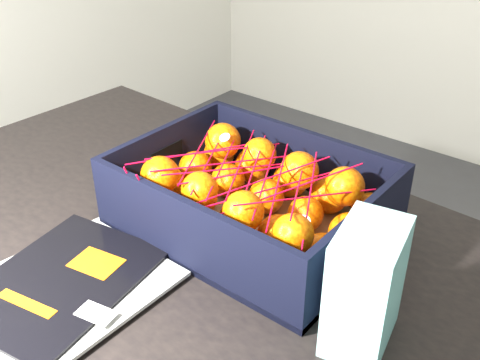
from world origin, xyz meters
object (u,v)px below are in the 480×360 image
Objects in this scene: table at (162,275)px; retail_carton at (365,287)px; produce_crate at (251,208)px; magazine_stack at (64,285)px.

table is 6.98× the size of retail_carton.
table is 2.88× the size of produce_crate.
magazine_stack is 0.73× the size of produce_crate.
magazine_stack is 1.77× the size of retail_carton.
produce_crate is at bearing 43.05° from table.
retail_carton is (0.27, -0.11, 0.05)m from produce_crate.
magazine_stack is (-0.00, -0.19, 0.11)m from table.
produce_crate is 0.30m from retail_carton.
magazine_stack is at bearing -165.11° from retail_carton.
table is 0.43m from retail_carton.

